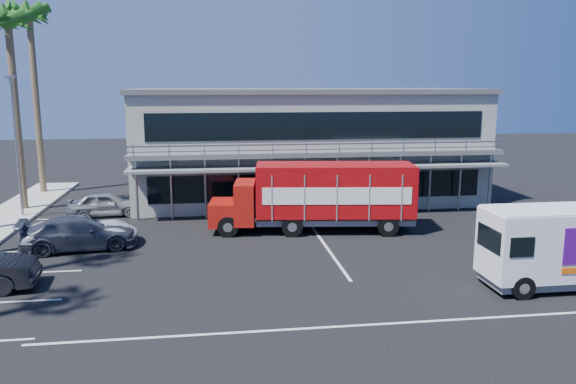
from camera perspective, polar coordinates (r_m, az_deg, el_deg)
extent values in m
plane|color=black|center=(23.83, 0.53, -7.68)|extent=(120.00, 120.00, 0.00)
cube|color=gray|center=(38.10, 1.74, 4.73)|extent=(22.00, 10.00, 7.00)
cube|color=#515454|center=(37.88, 1.77, 10.22)|extent=(22.40, 10.40, 0.30)
cube|color=#515454|center=(32.61, 3.37, 3.85)|extent=(22.00, 1.20, 0.25)
cube|color=gray|center=(32.02, 3.57, 4.61)|extent=(22.00, 0.08, 0.90)
cube|color=slate|center=(32.42, 3.46, 2.55)|extent=(22.00, 1.80, 0.15)
cube|color=black|center=(33.48, 3.14, 0.57)|extent=(20.00, 0.06, 1.60)
cube|color=black|center=(33.02, 3.21, 6.73)|extent=(20.00, 0.06, 1.60)
cylinder|color=brown|center=(37.21, -25.84, 6.59)|extent=(0.44, 0.44, 11.00)
sphere|color=#1D4B15|center=(37.32, -26.59, 15.33)|extent=(1.10, 1.10, 1.10)
cylinder|color=brown|center=(42.56, -24.16, 7.81)|extent=(0.44, 0.44, 12.00)
sphere|color=#1D4B15|center=(42.77, -24.83, 16.11)|extent=(1.10, 1.10, 1.10)
cylinder|color=gray|center=(35.28, -25.85, 3.96)|extent=(0.14, 0.14, 8.00)
cube|color=gray|center=(35.10, -26.40, 10.45)|extent=(0.50, 0.25, 0.18)
cube|color=#9E130C|center=(29.45, -6.53, -2.09)|extent=(1.68, 2.43, 1.21)
cube|color=#9E130C|center=(29.24, -4.38, -1.03)|extent=(1.31, 2.63, 2.13)
cube|color=black|center=(29.12, -4.40, 0.14)|extent=(0.31, 2.14, 0.71)
cube|color=#A70A0F|center=(29.20, 4.76, 0.27)|extent=(8.34, 3.48, 2.63)
cube|color=slate|center=(29.53, 4.71, -2.73)|extent=(8.30, 3.11, 0.30)
cube|color=white|center=(27.97, 5.01, -0.42)|extent=(7.40, 0.92, 0.86)
cube|color=white|center=(30.46, 4.53, 0.52)|extent=(7.40, 0.92, 0.86)
cylinder|color=black|center=(28.45, -6.11, -3.55)|extent=(1.08, 0.40, 1.05)
cylinder|color=black|center=(30.61, -5.74, -2.51)|extent=(1.08, 0.40, 1.05)
cylinder|color=black|center=(28.34, 0.43, -3.54)|extent=(1.08, 0.40, 1.05)
cylinder|color=black|center=(30.51, 0.34, -2.50)|extent=(1.08, 0.40, 1.05)
cylinder|color=black|center=(28.87, 10.14, -3.45)|extent=(1.08, 0.40, 1.05)
cylinder|color=black|center=(30.99, 9.36, -2.43)|extent=(1.08, 0.40, 1.05)
cube|color=white|center=(23.61, 26.54, -4.59)|extent=(6.31, 2.17, 2.52)
cube|color=slate|center=(23.99, 26.25, -7.81)|extent=(6.06, 1.96, 0.32)
cube|color=black|center=(21.95, 19.79, -4.45)|extent=(0.06, 1.77, 0.86)
cube|color=white|center=(23.32, 26.81, -1.54)|extent=(6.19, 2.13, 0.07)
cube|color=#4B0C70|center=(24.84, 26.55, -3.44)|extent=(3.24, 0.03, 1.35)
cylinder|color=black|center=(22.04, 22.73, -8.95)|extent=(0.87, 0.28, 0.87)
cylinder|color=black|center=(23.60, 20.39, -7.47)|extent=(0.87, 0.28, 0.87)
imported|color=white|center=(28.31, -20.28, -3.83)|extent=(5.64, 3.45, 1.46)
imported|color=#333844|center=(27.92, -20.46, -3.97)|extent=(5.51, 2.92, 1.52)
imported|color=gray|center=(34.42, -18.04, -1.16)|extent=(4.39, 2.13, 1.45)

